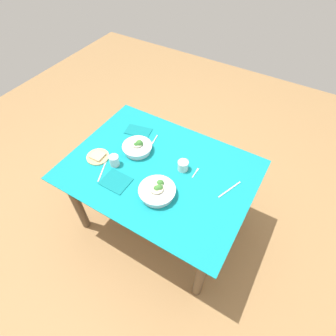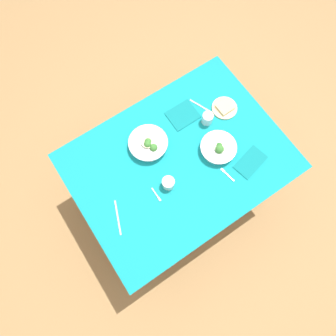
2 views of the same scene
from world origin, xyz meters
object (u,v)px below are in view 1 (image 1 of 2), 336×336
(broccoli_bowl_near, at_px, (137,147))
(broccoli_bowl_far, at_px, (157,191))
(bread_side_plate, at_px, (98,156))
(water_glass_side, at_px, (183,166))
(water_glass_center, at_px, (114,161))
(fork_by_far_bowl, at_px, (196,173))
(napkin_folded_upper, at_px, (116,181))
(napkin_folded_lower, at_px, (138,131))
(table_knife_left, at_px, (102,172))
(fork_by_near_bowl, at_px, (154,140))
(table_knife_right, at_px, (230,189))

(broccoli_bowl_near, bearing_deg, broccoli_bowl_far, 142.52)
(broccoli_bowl_near, xyz_separation_m, bread_side_plate, (0.22, 0.22, -0.02))
(water_glass_side, bearing_deg, broccoli_bowl_near, 2.16)
(water_glass_center, bearing_deg, bread_side_plate, 4.13)
(fork_by_far_bowl, height_order, napkin_folded_upper, napkin_folded_upper)
(fork_by_far_bowl, bearing_deg, napkin_folded_lower, 75.54)
(broccoli_bowl_far, bearing_deg, fork_by_far_bowl, -114.35)
(fork_by_far_bowl, xyz_separation_m, napkin_folded_upper, (0.45, 0.36, 0.00))
(table_knife_left, relative_size, napkin_folded_lower, 0.91)
(water_glass_center, height_order, napkin_folded_lower, water_glass_center)
(broccoli_bowl_near, relative_size, fork_by_far_bowl, 2.32)
(fork_by_far_bowl, distance_m, napkin_folded_lower, 0.63)
(bread_side_plate, bearing_deg, table_knife_left, 141.50)
(broccoli_bowl_near, xyz_separation_m, napkin_folded_upper, (-0.04, 0.33, -0.03))
(fork_by_far_bowl, bearing_deg, napkin_folded_upper, 128.61)
(water_glass_center, bearing_deg, fork_by_near_bowl, -106.88)
(table_knife_left, height_order, table_knife_right, same)
(broccoli_bowl_far, xyz_separation_m, broccoli_bowl_near, (0.35, -0.27, -0.00))
(water_glass_center, bearing_deg, broccoli_bowl_far, 170.90)
(water_glass_center, relative_size, table_knife_right, 0.39)
(table_knife_right, bearing_deg, broccoli_bowl_near, 112.52)
(broccoli_bowl_far, distance_m, napkin_folded_lower, 0.66)
(table_knife_right, bearing_deg, water_glass_center, 126.33)
(water_glass_center, xyz_separation_m, water_glass_side, (-0.45, -0.22, -0.00))
(fork_by_far_bowl, bearing_deg, water_glass_center, 112.64)
(table_knife_right, relative_size, napkin_folded_lower, 1.02)
(fork_by_near_bowl, bearing_deg, broccoli_bowl_far, 25.83)
(water_glass_side, xyz_separation_m, fork_by_far_bowl, (-0.10, -0.02, -0.04))
(table_knife_right, bearing_deg, water_glass_side, 111.49)
(water_glass_side, bearing_deg, fork_by_near_bowl, -23.50)
(bread_side_plate, xyz_separation_m, napkin_folded_lower, (-0.09, -0.40, -0.01))
(broccoli_bowl_far, relative_size, napkin_folded_upper, 1.30)
(napkin_folded_lower, bearing_deg, table_knife_right, 169.21)
(broccoli_bowl_far, height_order, water_glass_center, broccoli_bowl_far)
(water_glass_center, height_order, fork_by_near_bowl, water_glass_center)
(broccoli_bowl_near, height_order, fork_by_far_bowl, broccoli_bowl_near)
(broccoli_bowl_far, bearing_deg, napkin_folded_upper, 10.85)
(bread_side_plate, height_order, table_knife_right, bread_side_plate)
(broccoli_bowl_near, relative_size, napkin_folded_upper, 1.19)
(bread_side_plate, bearing_deg, napkin_folded_upper, 156.40)
(fork_by_near_bowl, distance_m, table_knife_left, 0.50)
(bread_side_plate, height_order, water_glass_center, water_glass_center)
(broccoli_bowl_near, relative_size, table_knife_right, 1.08)
(water_glass_side, distance_m, fork_by_far_bowl, 0.10)
(broccoli_bowl_near, relative_size, napkin_folded_lower, 1.10)
(broccoli_bowl_far, height_order, napkin_folded_lower, broccoli_bowl_far)
(broccoli_bowl_near, distance_m, fork_by_near_bowl, 0.17)
(fork_by_near_bowl, xyz_separation_m, table_knife_right, (-0.71, 0.15, -0.00))
(table_knife_left, relative_size, table_knife_right, 0.89)
(table_knife_left, distance_m, napkin_folded_lower, 0.50)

